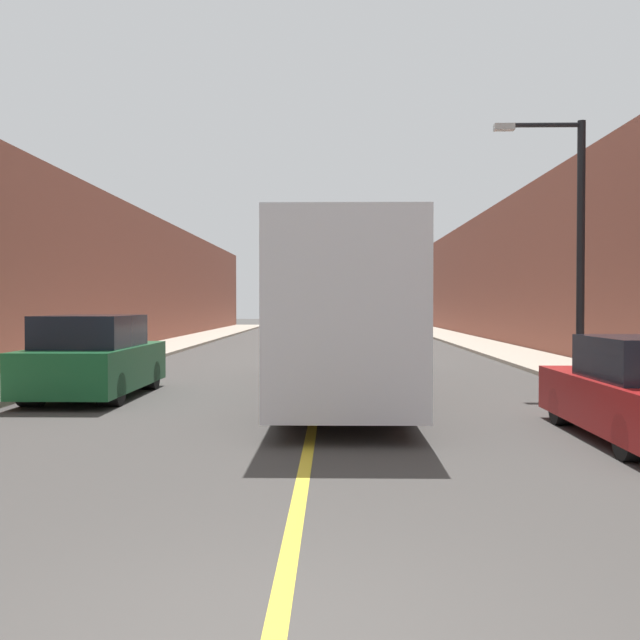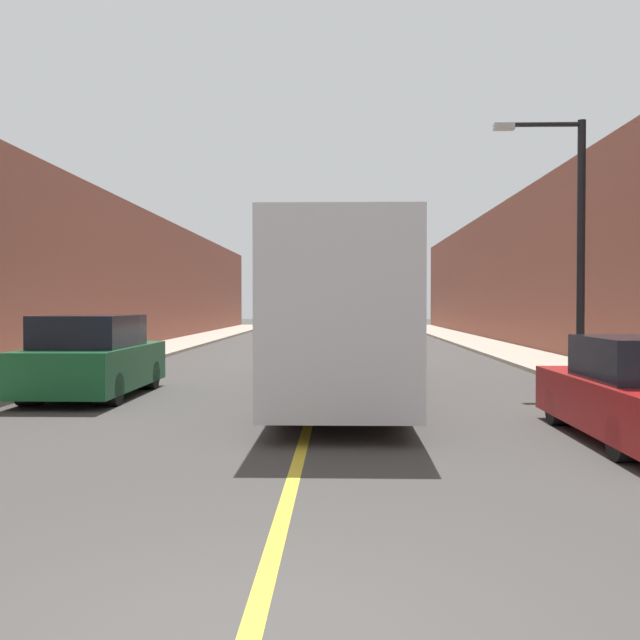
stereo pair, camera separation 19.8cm
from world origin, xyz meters
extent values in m
cube|color=#A89E8C|center=(-7.55, 30.00, 0.06)|extent=(2.70, 72.00, 0.12)
cube|color=#A89E8C|center=(7.55, 30.00, 0.06)|extent=(2.70, 72.00, 0.12)
cube|color=brown|center=(-10.90, 30.00, 3.31)|extent=(4.00, 72.00, 6.62)
cube|color=brown|center=(10.90, 30.00, 3.68)|extent=(4.00, 72.00, 7.35)
cube|color=gold|center=(0.00, 30.00, 0.00)|extent=(0.16, 72.00, 0.01)
cube|color=silver|center=(0.53, 12.56, 1.90)|extent=(2.45, 12.75, 3.15)
cube|color=black|center=(0.53, 6.21, 2.46)|extent=(2.08, 0.04, 1.42)
cylinder|color=black|center=(-0.42, 8.61, 0.55)|extent=(0.54, 1.10, 1.10)
cylinder|color=black|center=(1.49, 8.61, 0.55)|extent=(0.54, 1.10, 1.10)
cylinder|color=black|center=(-0.42, 16.51, 0.55)|extent=(0.54, 1.10, 1.10)
cylinder|color=black|center=(1.49, 16.51, 0.55)|extent=(0.54, 1.10, 1.10)
cube|color=#145128|center=(-4.91, 11.99, 0.66)|extent=(2.04, 4.81, 0.92)
cube|color=black|center=(-4.91, 11.75, 1.46)|extent=(1.80, 2.64, 0.69)
cube|color=black|center=(-4.91, 9.62, 0.82)|extent=(1.74, 0.04, 0.41)
cylinder|color=black|center=(-5.71, 10.50, 0.34)|extent=(0.45, 0.68, 0.68)
cylinder|color=black|center=(-4.12, 10.50, 0.34)|extent=(0.45, 0.68, 0.68)
cylinder|color=black|center=(-5.71, 13.48, 0.34)|extent=(0.45, 0.68, 0.68)
cylinder|color=black|center=(-4.12, 13.48, 0.34)|extent=(0.45, 0.68, 0.68)
cube|color=maroon|center=(5.01, 6.90, 0.56)|extent=(1.86, 4.76, 0.75)
cylinder|color=black|center=(4.29, 5.43, 0.31)|extent=(0.41, 0.62, 0.62)
cylinder|color=black|center=(4.29, 8.38, 0.31)|extent=(0.41, 0.62, 0.62)
cylinder|color=black|center=(6.50, 14.41, 3.36)|extent=(0.20, 0.20, 6.47)
cylinder|color=black|center=(5.54, 14.41, 6.50)|extent=(1.91, 0.12, 0.12)
cube|color=#999993|center=(4.58, 14.41, 6.45)|extent=(0.50, 0.24, 0.16)
camera|label=1|loc=(0.37, -4.34, 2.04)|focal=42.00mm
camera|label=2|loc=(0.57, -4.34, 2.04)|focal=42.00mm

